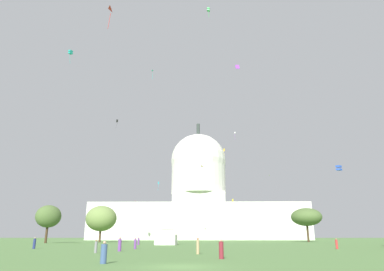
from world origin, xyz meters
name	(u,v)px	position (x,y,z in m)	size (l,w,h in m)	color
ground_plane	(181,267)	(0.00, 0.00, 0.00)	(800.00, 800.00, 0.00)	#567F42
capitol_building	(199,198)	(1.59, 162.96, 21.58)	(113.42, 30.41, 63.83)	silver
event_tent	(166,232)	(-6.17, 57.84, 2.87)	(5.18, 5.15, 5.59)	white
tree_east_near	(306,217)	(38.56, 97.63, 8.24)	(14.36, 14.32, 11.28)	#42301E
tree_west_far	(48,216)	(-42.70, 78.24, 7.47)	(9.47, 9.38, 10.73)	#42301E
tree_west_mid	(101,218)	(-31.19, 93.03, 7.59)	(11.30, 10.43, 11.75)	#4C3823
person_tan_back_left	(198,246)	(1.10, 16.10, 0.84)	(0.35, 0.35, 1.77)	tan
person_maroon_edge_west	(221,250)	(3.18, 7.95, 0.77)	(0.57, 0.57, 1.70)	maroon
person_navy_mid_center	(34,243)	(-24.92, 32.62, 0.81)	(0.57, 0.57, 1.77)	navy
person_red_deep_crowd	(337,244)	(22.93, 32.74, 0.73)	(0.39, 0.39, 1.60)	red
person_purple_lawn_far_right	(135,244)	(-8.66, 31.71, 0.77)	(0.52, 0.52, 1.69)	#703D93
person_grey_front_center	(96,247)	(-11.07, 18.67, 0.72)	(0.35, 0.35, 1.54)	gray
person_purple_back_center	(138,241)	(-12.52, 57.89, 0.77)	(0.59, 0.59, 1.70)	#703D93
person_purple_aisle_center	(120,245)	(-9.25, 23.35, 0.81)	(0.60, 0.60, 1.79)	#703D93
person_denim_edge_east	(104,253)	(-5.79, 2.31, 0.71)	(0.47, 0.47, 1.59)	#3D5684
kite_turquoise_high	(153,72)	(-14.36, 85.54, 57.75)	(0.73, 1.07, 3.31)	teal
kite_gold_high	(224,150)	(13.24, 127.61, 39.37)	(0.70, 0.58, 3.26)	gold
kite_violet_high	(237,67)	(10.64, 49.06, 40.33)	(1.08, 0.35, 1.12)	purple
kite_yellow_low	(233,201)	(16.11, 124.27, 16.20)	(0.56, 0.76, 3.65)	yellow
kite_pink_low	(134,202)	(-27.23, 129.73, 16.64)	(1.33, 1.61, 3.24)	pink
kite_black_high	(117,122)	(-39.80, 140.58, 57.91)	(0.96, 0.57, 4.59)	black
kite_white_high	(235,133)	(19.70, 138.26, 50.96)	(0.80, 0.84, 4.21)	white
kite_cyan_mid	(158,184)	(-15.97, 124.88, 23.94)	(0.66, 0.93, 3.73)	#33BCDB
kite_red_high	(108,11)	(-13.85, 25.10, 38.29)	(0.88, 1.46, 3.67)	red
kite_lime_mid	(268,176)	(35.62, 142.29, 30.09)	(1.13, 1.33, 0.17)	#8CD133
kite_orange_low	(204,168)	(2.61, 57.23, 17.72)	(0.66, 1.48, 0.24)	orange
kite_magenta_mid	(189,160)	(-2.46, 110.66, 31.21)	(1.34, 1.39, 0.29)	#D1339E
kite_blue_low	(339,168)	(32.53, 51.48, 16.48)	(1.38, 1.38, 1.20)	blue
kite_green_high	(208,10)	(3.87, 45.46, 53.49)	(0.72, 0.67, 2.51)	green
kite_turquoise_high_b	(71,52)	(-38.31, 70.27, 56.91)	(1.48, 1.45, 4.49)	teal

